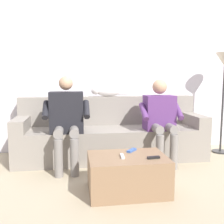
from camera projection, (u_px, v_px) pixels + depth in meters
name	position (u px, v px, depth m)	size (l,w,h in m)	color
ground_plane	(120.00, 176.00, 2.99)	(8.00, 8.00, 0.00)	tan
back_wall	(107.00, 71.00, 4.01)	(5.77, 0.06, 2.46)	silver
couch	(111.00, 136.00, 3.69)	(2.59, 0.76, 0.85)	gray
coffee_table	(127.00, 174.00, 2.56)	(0.76, 0.54, 0.36)	#8C6B4C
person_left_seated	(160.00, 116.00, 3.39)	(0.54, 0.51, 1.10)	#5B3370
person_right_seated	(66.00, 117.00, 3.20)	(0.57, 0.55, 1.15)	black
cat_on_backrest	(106.00, 91.00, 3.83)	(0.59, 0.12, 0.15)	silver
remote_white	(122.00, 156.00, 2.51)	(0.14, 0.03, 0.02)	white
remote_black	(154.00, 158.00, 2.46)	(0.12, 0.04, 0.02)	black
remote_blue	(132.00, 150.00, 2.70)	(0.14, 0.04, 0.02)	#3860B7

